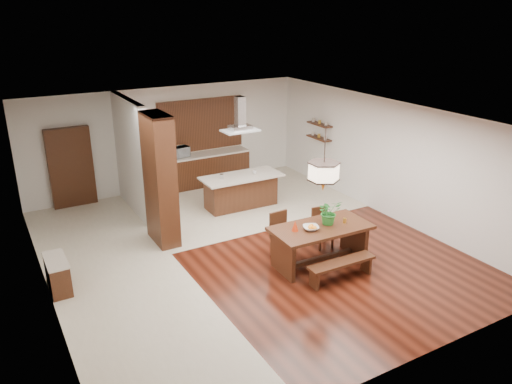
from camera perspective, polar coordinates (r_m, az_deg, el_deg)
room_shell at (r=10.23m, az=-1.46°, el=3.97°), size 9.00×9.04×2.92m
tile_hallway at (r=10.15m, az=-15.35°, el=-9.62°), size 2.50×9.00×0.01m
tile_kitchen at (r=13.55m, az=-1.75°, el=-1.00°), size 5.50×4.00×0.01m
soffit_band at (r=10.03m, az=-1.51°, el=8.48°), size 8.00×9.00×0.02m
partition_pier at (r=10.95m, az=-10.91°, el=1.35°), size 0.45×1.00×2.90m
partition_stub at (r=12.87m, az=-14.03°, el=4.00°), size 0.18×2.40×2.90m
hallway_console at (r=10.03m, az=-21.71°, el=-8.77°), size 0.37×0.88×0.63m
hallway_doorway at (r=13.76m, az=-20.38°, el=2.64°), size 1.10×0.20×2.10m
rear_counter at (r=14.73m, az=-5.75°, el=2.64°), size 2.60×0.62×0.95m
kitchen_window at (r=14.62m, az=-6.35°, el=7.67°), size 2.60×0.08×1.50m
shelf_lower at (r=14.54m, az=7.20°, el=6.14°), size 0.26×0.90×0.04m
shelf_upper at (r=14.45m, az=7.27°, el=7.68°), size 0.26×0.90×0.04m
dining_table at (r=10.17m, az=7.38°, el=-5.06°), size 2.04×1.07×0.84m
dining_bench at (r=9.85m, az=9.70°, el=-8.83°), size 1.43×0.34×0.40m
dining_chair_left at (r=10.44m, az=3.14°, el=-5.01°), size 0.45×0.45×0.97m
dining_chair_right at (r=10.96m, az=7.66°, el=-4.11°), size 0.43×0.43×0.88m
pendant_lantern at (r=9.58m, az=7.82°, el=3.76°), size 0.64×0.64×1.31m
foliage_plant at (r=10.11m, az=8.36°, el=-2.27°), size 0.52×0.46×0.52m
fruit_bowl at (r=9.90m, az=6.30°, el=-4.09°), size 0.40×0.40×0.08m
napkin_cone at (r=9.79m, az=4.49°, el=-3.88°), size 0.17×0.17×0.21m
gold_ornament at (r=10.29m, az=10.10°, el=-3.22°), size 0.09×0.09×0.10m
kitchen_island at (r=13.02m, az=-1.73°, el=0.16°), size 2.12×0.95×0.87m
range_hood at (r=12.46m, az=-1.83°, el=8.90°), size 0.90×0.55×0.87m
island_cup at (r=12.98m, az=-0.16°, el=2.27°), size 0.13×0.13×0.09m
microwave at (r=14.29m, az=-8.81°, el=4.55°), size 0.60×0.45×0.30m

